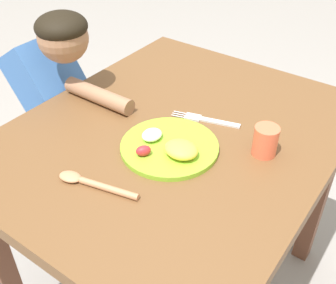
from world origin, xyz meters
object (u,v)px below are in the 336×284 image
object	(u,v)px
drinking_cup	(265,141)
plate	(170,147)
fork	(207,120)
spoon	(91,183)
person	(57,132)

from	to	relation	value
drinking_cup	plate	bearing A→B (deg)	122.97
plate	fork	distance (m)	0.17
spoon	drinking_cup	world-z (taller)	drinking_cup
drinking_cup	person	xyz separation A→B (m)	(-0.06, 0.75, -0.25)
fork	drinking_cup	xyz separation A→B (m)	(-0.04, -0.19, 0.04)
plate	fork	size ratio (longest dim) A/B	1.29
fork	spoon	distance (m)	0.40
plate	person	bearing A→B (deg)	82.98
plate	fork	bearing A→B (deg)	-2.19
plate	drinking_cup	world-z (taller)	drinking_cup
fork	spoon	bearing A→B (deg)	62.71
plate	drinking_cup	bearing A→B (deg)	-57.03
spoon	person	xyz separation A→B (m)	(0.28, 0.47, -0.22)
spoon	drinking_cup	distance (m)	0.44
plate	drinking_cup	xyz separation A→B (m)	(0.13, -0.20, 0.03)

